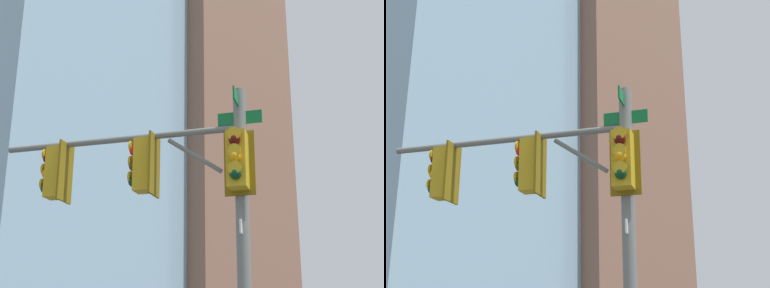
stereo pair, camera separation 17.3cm
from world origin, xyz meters
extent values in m
cylinder|color=slate|center=(-0.41, -0.01, 3.19)|extent=(0.23, 0.23, 6.38)
cylinder|color=slate|center=(-1.10, 2.25, 5.64)|extent=(1.50, 4.55, 0.12)
cylinder|color=slate|center=(-0.65, 0.81, 5.19)|extent=(0.38, 1.02, 0.75)
cube|color=#0F6B33|center=(-0.41, -0.01, 6.13)|extent=(0.99, 0.33, 0.24)
cube|color=#0F6B33|center=(-0.41, -0.01, 5.83)|extent=(0.27, 0.78, 0.24)
cube|color=white|center=(-0.41, -0.01, 3.82)|extent=(0.44, 0.16, 0.24)
cube|color=gold|center=(-0.94, 1.73, 5.08)|extent=(0.42, 0.42, 1.00)
cube|color=#775E0F|center=(-0.88, 1.55, 5.08)|extent=(0.53, 0.20, 1.16)
sphere|color=red|center=(-1.00, 1.93, 5.38)|extent=(0.20, 0.20, 0.20)
cylinder|color=gold|center=(-1.02, 1.99, 5.47)|extent=(0.23, 0.11, 0.23)
sphere|color=#4C330A|center=(-1.00, 1.93, 5.08)|extent=(0.20, 0.20, 0.20)
cylinder|color=gold|center=(-1.02, 1.99, 5.17)|extent=(0.23, 0.11, 0.23)
sphere|color=#0A3819|center=(-1.00, 1.93, 4.78)|extent=(0.20, 0.20, 0.20)
cylinder|color=gold|center=(-1.02, 1.99, 4.87)|extent=(0.23, 0.11, 0.23)
cube|color=gold|center=(-1.47, 3.47, 5.08)|extent=(0.42, 0.42, 1.00)
cube|color=#775E0F|center=(-1.41, 3.28, 5.08)|extent=(0.53, 0.20, 1.16)
sphere|color=#470A07|center=(-1.53, 3.66, 5.38)|extent=(0.20, 0.20, 0.20)
cylinder|color=gold|center=(-1.55, 3.72, 5.47)|extent=(0.23, 0.11, 0.23)
sphere|color=#F29E0C|center=(-1.53, 3.66, 5.08)|extent=(0.20, 0.20, 0.20)
cylinder|color=gold|center=(-1.55, 3.72, 5.17)|extent=(0.23, 0.11, 0.23)
sphere|color=#0A3819|center=(-1.53, 3.66, 4.78)|extent=(0.20, 0.20, 0.20)
cylinder|color=gold|center=(-1.55, 3.72, 4.87)|extent=(0.23, 0.11, 0.23)
cube|color=gold|center=(-0.71, -0.10, 4.94)|extent=(0.42, 0.42, 1.00)
cube|color=#775E0F|center=(-0.53, -0.04, 4.94)|extent=(0.20, 0.53, 1.16)
sphere|color=#470A07|center=(-0.90, -0.16, 5.24)|extent=(0.20, 0.20, 0.20)
cylinder|color=gold|center=(-0.97, -0.18, 5.33)|extent=(0.11, 0.23, 0.23)
sphere|color=#F29E0C|center=(-0.90, -0.16, 4.94)|extent=(0.20, 0.20, 0.20)
cylinder|color=gold|center=(-0.97, -0.18, 5.03)|extent=(0.11, 0.23, 0.23)
sphere|color=#0A3819|center=(-0.90, -0.16, 4.64)|extent=(0.20, 0.20, 0.20)
cylinder|color=gold|center=(-0.97, -0.18, 4.73)|extent=(0.11, 0.23, 0.23)
cube|color=brown|center=(34.65, 30.33, 19.42)|extent=(23.39, 18.76, 38.85)
cube|color=#845B47|center=(36.69, 26.12, 22.41)|extent=(18.21, 16.15, 44.83)
cube|color=#8CB2C6|center=(23.45, 35.40, 31.78)|extent=(26.54, 31.40, 63.57)
cube|color=#4C3328|center=(42.54, 43.04, 27.18)|extent=(18.44, 15.05, 54.37)
camera|label=1|loc=(-8.99, -4.56, 2.06)|focal=53.65mm
camera|label=2|loc=(-8.89, -4.70, 2.06)|focal=53.65mm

